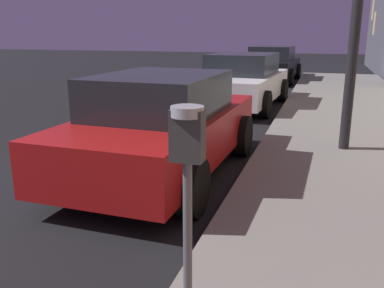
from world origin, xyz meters
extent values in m
cylinder|color=#59595B|center=(4.26, -0.17, 0.70)|extent=(0.06, 0.06, 1.11)
cube|color=#333333|center=(4.26, -0.17, 1.41)|extent=(0.19, 0.11, 0.30)
cylinder|color=#999EA5|center=(4.26, -0.17, 1.55)|extent=(0.19, 0.19, 0.06)
cube|color=black|center=(4.20, -0.17, 1.45)|extent=(0.01, 0.08, 0.11)
cube|color=maroon|center=(2.85, 2.99, 0.57)|extent=(1.83, 4.08, 0.64)
cube|color=#1E2328|center=(2.85, 2.90, 1.15)|extent=(1.57, 2.04, 0.56)
cylinder|color=black|center=(2.01, 4.27, 0.33)|extent=(0.24, 0.67, 0.66)
cylinder|color=black|center=(3.76, 4.22, 0.33)|extent=(0.24, 0.67, 0.66)
cylinder|color=black|center=(1.94, 1.77, 0.33)|extent=(0.24, 0.67, 0.66)
cylinder|color=black|center=(3.69, 1.72, 0.33)|extent=(0.24, 0.67, 0.66)
cube|color=silver|center=(2.85, 8.77, 0.57)|extent=(2.03, 4.32, 0.64)
cube|color=#1E2328|center=(2.85, 8.83, 1.15)|extent=(1.69, 2.17, 0.56)
cylinder|color=black|center=(2.02, 10.13, 0.33)|extent=(0.26, 0.67, 0.66)
cylinder|color=black|center=(3.83, 10.02, 0.33)|extent=(0.26, 0.67, 0.66)
cylinder|color=black|center=(1.87, 7.51, 0.33)|extent=(0.26, 0.67, 0.66)
cylinder|color=black|center=(3.68, 7.41, 0.33)|extent=(0.26, 0.67, 0.66)
cube|color=black|center=(2.85, 15.27, 0.57)|extent=(1.99, 4.33, 0.64)
cube|color=#1E2328|center=(2.85, 15.17, 1.15)|extent=(1.68, 2.04, 0.56)
cylinder|color=black|center=(1.99, 16.62, 0.33)|extent=(0.25, 0.67, 0.66)
cylinder|color=black|center=(3.82, 16.55, 0.33)|extent=(0.25, 0.67, 0.66)
cylinder|color=black|center=(1.88, 13.99, 0.33)|extent=(0.25, 0.67, 0.66)
cylinder|color=black|center=(3.71, 13.91, 0.33)|extent=(0.25, 0.67, 0.66)
cube|color=#F2D17F|center=(7.32, 22.91, 2.45)|extent=(0.06, 0.90, 1.20)
cube|color=#F2D17F|center=(7.32, 24.60, 3.25)|extent=(0.06, 0.90, 1.20)
camera|label=1|loc=(4.97, -2.33, 1.97)|focal=38.77mm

